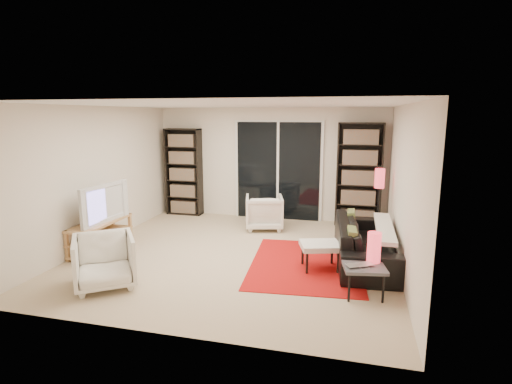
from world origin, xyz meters
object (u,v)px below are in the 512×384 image
at_px(sofa, 365,242).
at_px(armchair_front, 104,261).
at_px(tv_stand, 101,235).
at_px(ottoman, 320,247).
at_px(bookshelf_left, 184,172).
at_px(floor_lamp, 379,186).
at_px(side_table, 364,268).
at_px(armchair_back, 264,212).
at_px(bookshelf_right, 359,175).

bearing_deg(sofa, armchair_front, 113.23).
height_order(tv_stand, ottoman, tv_stand).
relative_size(bookshelf_left, armchair_front, 2.54).
distance_m(bookshelf_left, ottoman, 4.28).
bearing_deg(floor_lamp, side_table, -96.25).
distance_m(sofa, armchair_back, 2.38).
bearing_deg(floor_lamp, ottoman, -116.83).
distance_m(side_table, floor_lamp, 2.57).
bearing_deg(sofa, tv_stand, 92.28).
distance_m(bookshelf_left, armchair_back, 2.26).
xyz_separation_m(tv_stand, sofa, (4.30, 0.55, 0.05)).
bearing_deg(bookshelf_left, armchair_front, -81.19).
xyz_separation_m(bookshelf_left, tv_stand, (-0.33, -2.67, -0.71)).
relative_size(bookshelf_right, armchair_back, 2.83).
bearing_deg(side_table, floor_lamp, 83.75).
bearing_deg(armchair_back, armchair_front, 51.17).
bearing_deg(bookshelf_right, floor_lamp, -68.26).
bearing_deg(armchair_back, side_table, 111.00).
bearing_deg(armchair_back, bookshelf_right, -172.59).
height_order(side_table, floor_lamp, floor_lamp).
distance_m(tv_stand, ottoman, 3.65).
xyz_separation_m(armchair_back, floor_lamp, (2.16, -0.15, 0.65)).
bearing_deg(ottoman, bookshelf_left, 141.71).
bearing_deg(bookshelf_left, tv_stand, -97.03).
relative_size(bookshelf_left, side_table, 3.30).
bearing_deg(tv_stand, side_table, -9.25).
distance_m(bookshelf_right, floor_lamp, 0.95).
height_order(sofa, side_table, sofa).
distance_m(armchair_front, side_table, 3.37).
height_order(tv_stand, armchair_back, armchair_back).
height_order(armchair_front, ottoman, armchair_front).
xyz_separation_m(bookshelf_right, sofa, (0.12, -2.12, -0.73)).
relative_size(armchair_front, side_table, 1.30).
bearing_deg(bookshelf_right, tv_stand, -147.41).
xyz_separation_m(ottoman, floor_lamp, (0.88, 1.74, 0.64)).
xyz_separation_m(tv_stand, ottoman, (3.65, 0.05, 0.08)).
relative_size(armchair_back, ottoman, 1.10).
relative_size(side_table, floor_lamp, 0.45).
distance_m(sofa, side_table, 1.24).
distance_m(armchair_back, ottoman, 2.28).
bearing_deg(floor_lamp, bookshelf_left, 168.11).
bearing_deg(floor_lamp, tv_stand, -158.48).
relative_size(bookshelf_left, tv_stand, 1.50).
bearing_deg(armchair_front, bookshelf_right, 13.97).
relative_size(armchair_back, armchair_front, 0.97).
xyz_separation_m(armchair_back, side_table, (1.89, -2.63, 0.02)).
relative_size(bookshelf_right, tv_stand, 1.62).
bearing_deg(sofa, armchair_back, 49.25).
height_order(sofa, ottoman, sofa).
distance_m(tv_stand, armchair_back, 3.06).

